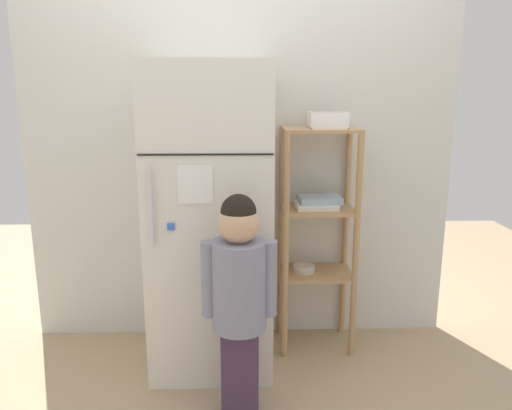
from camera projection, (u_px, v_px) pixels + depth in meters
The scene contains 6 objects.
ground_plane at pixel (242, 359), 2.88m from camera, with size 6.00×6.00×0.00m, color tan.
kitchen_wall_back at pixel (241, 165), 2.98m from camera, with size 2.56×0.03×2.16m, color silver.
refrigerator at pixel (211, 220), 2.70m from camera, with size 0.65×0.66×1.66m.
child_standing at pixel (239, 285), 2.27m from camera, with size 0.35×0.26×1.08m.
pantry_shelf_unit at pixel (317, 222), 2.88m from camera, with size 0.43×0.32×1.31m.
fruit_bin at pixel (328, 121), 2.76m from camera, with size 0.21×0.19×0.09m.
Camera 1 is at (-0.00, -2.60, 1.53)m, focal length 34.82 mm.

